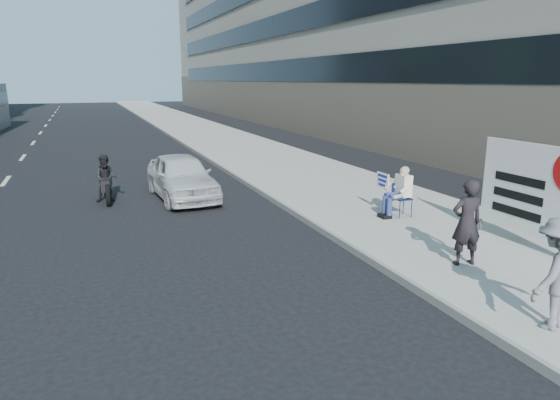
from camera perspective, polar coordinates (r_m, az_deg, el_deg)
name	(u,v)px	position (r m, az deg, el deg)	size (l,w,h in m)	color
ground	(353,315)	(8.12, 8.34, -12.90)	(160.00, 160.00, 0.00)	black
near_sidewalk	(236,146)	(27.60, -5.09, 6.22)	(5.00, 120.00, 0.15)	gray
seated_protester	(398,189)	(13.14, 13.37, 1.24)	(0.83, 1.12, 1.31)	navy
jogger	(556,273)	(8.05, 29.04, -7.35)	(1.05, 0.60, 1.63)	slate
pedestrian_woman	(467,223)	(10.04, 20.55, -2.44)	(0.60, 0.40, 1.66)	black
protest_banner	(539,192)	(11.36, 27.52, 0.86)	(0.08, 3.06, 2.20)	#4C4C4C
white_sedan_near	(182,176)	(15.72, -11.19, 2.67)	(1.63, 4.06, 1.38)	silver
motorcycle	(107,181)	(15.90, -19.21, 2.10)	(0.75, 2.05, 1.42)	black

